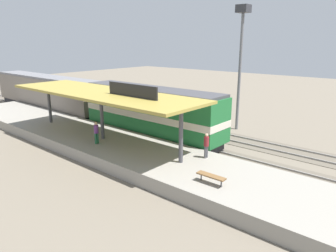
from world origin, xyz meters
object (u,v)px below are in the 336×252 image
Objects in this scene: person_waiting at (206,144)px; person_walking at (96,132)px; locomotive at (151,112)px; passenger_carriage_single at (46,93)px; platform_bench at (211,176)px; light_mast at (241,42)px.

person_walking is (-2.91, 8.05, 0.00)m from person_waiting.
locomotive is 18.00m from passenger_carriage_single.
locomotive reaches higher than person_walking.
passenger_carriage_single is at bearing 83.69° from person_waiting.
passenger_carriage_single is at bearing 90.00° from locomotive.
platform_bench is 0.08× the size of passenger_carriage_single.
person_walking is at bearing 88.70° from platform_bench.
person_walking reaches higher than platform_bench.
light_mast reaches higher than locomotive.
light_mast is 12.98m from person_waiting.
light_mast is at bearing -18.68° from person_walking.
platform_bench is 0.12× the size of locomotive.
person_waiting is (-2.86, -25.82, -0.46)m from passenger_carriage_single.
passenger_carriage_single is 18.69m from person_walking.
platform_bench is at bearing -120.33° from locomotive.
platform_bench is 28.90m from passenger_carriage_single.
locomotive is 8.44× the size of person_walking.
person_waiting is at bearing 37.75° from platform_bench.
platform_bench is 11.93m from locomotive.
passenger_carriage_single is (0.00, 18.00, -0.10)m from locomotive.
platform_bench is 10.50m from person_walking.
platform_bench is at bearing -142.25° from person_waiting.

